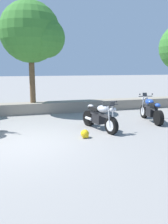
{
  "coord_description": "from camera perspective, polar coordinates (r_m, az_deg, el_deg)",
  "views": [
    {
      "loc": [
        0.04,
        -7.05,
        2.31
      ],
      "look_at": [
        2.41,
        1.2,
        0.65
      ],
      "focal_mm": 36.79,
      "sensor_mm": 36.0,
      "label": 1
    }
  ],
  "objects": [
    {
      "name": "stone_wall",
      "position": [
        12.02,
        -16.01,
        0.77
      ],
      "size": [
        36.0,
        0.8,
        0.55
      ],
      "primitive_type": "cube",
      "color": "gray",
      "rests_on": "ground"
    },
    {
      "name": "motorcycle_silver_centre",
      "position": [
        8.62,
        3.93,
        -1.3
      ],
      "size": [
        0.9,
        2.02,
        1.18
      ],
      "color": "black",
      "rests_on": "ground"
    },
    {
      "name": "motorcycle_blue_far_right",
      "position": [
        10.4,
        16.27,
        0.4
      ],
      "size": [
        0.67,
        2.06,
        1.18
      ],
      "color": "black",
      "rests_on": "ground"
    },
    {
      "name": "ground_plane",
      "position": [
        7.42,
        -15.69,
        -7.62
      ],
      "size": [
        120.0,
        120.0,
        0.0
      ],
      "primitive_type": "plane",
      "color": "gray"
    },
    {
      "name": "rider_helmet",
      "position": [
        7.7,
        0.23,
        -5.45
      ],
      "size": [
        0.28,
        0.28,
        0.28
      ],
      "color": "yellow",
      "rests_on": "ground"
    },
    {
      "name": "leafy_tree_mid_left",
      "position": [
        12.0,
        -12.47,
        18.48
      ],
      "size": [
        3.09,
        2.94,
        4.93
      ],
      "color": "brown",
      "rests_on": "stone_wall"
    }
  ]
}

